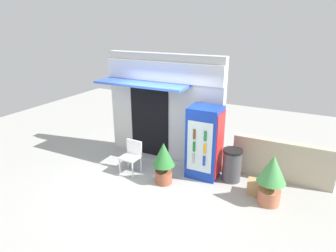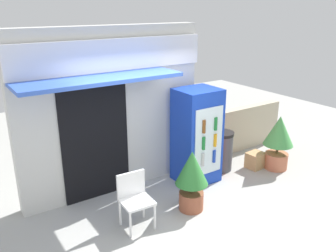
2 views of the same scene
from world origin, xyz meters
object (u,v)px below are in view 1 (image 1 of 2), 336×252
at_px(plastic_chair, 132,154).
at_px(potted_plant_curbside, 272,176).
at_px(cardboard_box, 255,187).
at_px(potted_plant_near_shop, 164,160).
at_px(drink_cooler, 205,142).
at_px(trash_bin, 232,165).

relative_size(plastic_chair, potted_plant_curbside, 0.74).
bearing_deg(cardboard_box, potted_plant_curbside, -37.61).
height_order(plastic_chair, potted_plant_near_shop, potted_plant_near_shop).
xyz_separation_m(plastic_chair, potted_plant_near_shop, (0.99, -0.13, 0.12)).
height_order(drink_cooler, trash_bin, drink_cooler).
bearing_deg(drink_cooler, potted_plant_curbside, -17.75).
bearing_deg(plastic_chair, trash_bin, 16.72).
relative_size(trash_bin, cardboard_box, 2.33).
height_order(drink_cooler, plastic_chair, drink_cooler).
relative_size(plastic_chair, cardboard_box, 2.42).
bearing_deg(potted_plant_curbside, potted_plant_near_shop, -174.01).
xyz_separation_m(drink_cooler, plastic_chair, (-1.72, -0.66, -0.40)).
distance_m(drink_cooler, trash_bin, 0.86).
height_order(plastic_chair, trash_bin, plastic_chair).
bearing_deg(cardboard_box, trash_bin, 151.97).
bearing_deg(trash_bin, drink_cooler, -174.58).
bearing_deg(trash_bin, potted_plant_curbside, -31.52).
xyz_separation_m(drink_cooler, cardboard_box, (1.35, -0.28, -0.74)).
bearing_deg(drink_cooler, potted_plant_near_shop, -132.68).
distance_m(potted_plant_near_shop, cardboard_box, 2.19).
height_order(potted_plant_curbside, trash_bin, potted_plant_curbside).
relative_size(drink_cooler, potted_plant_curbside, 1.59).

